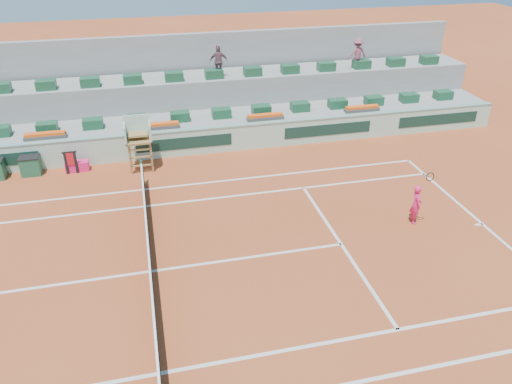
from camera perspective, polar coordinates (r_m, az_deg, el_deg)
ground at (r=16.28m, az=-11.89°, el=-8.88°), size 90.00×90.00×0.00m
seating_tier_lower at (r=25.40m, az=-13.27°, el=7.01°), size 36.00×4.00×1.20m
seating_tier_upper at (r=26.66m, az=-13.54°, el=9.65°), size 36.00×2.40×2.60m
stadium_back_wall at (r=27.92m, az=-13.84°, el=12.45°), size 36.00×0.40×4.40m
player_bag at (r=23.20m, az=-19.75°, el=2.81°), size 0.99×0.44×0.44m
spectator_mid at (r=25.88m, az=-4.27°, el=14.66°), size 0.98×0.53×1.59m
spectator_right at (r=27.93m, az=11.50°, el=15.26°), size 1.09×0.70×1.60m
court_lines at (r=16.28m, az=-11.89°, el=-8.86°), size 23.89×11.09×0.01m
tennis_net at (r=15.97m, az=-12.08°, el=-7.39°), size 0.10×11.97×1.10m
advertising_hoarding at (r=23.35m, az=-13.06°, el=5.12°), size 36.00×0.34×1.26m
umpire_chair at (r=22.07m, az=-13.29°, el=6.24°), size 1.10×0.90×2.40m
seat_row_lower at (r=24.26m, az=-13.42°, el=8.02°), size 32.90×0.60×0.44m
seat_row_upper at (r=25.63m, az=-13.91°, el=12.42°), size 32.90×0.60×0.44m
flower_planters at (r=23.61m, az=-16.99°, el=6.72°), size 26.80×0.36×0.28m
drink_cooler_a at (r=23.55m, az=-24.35°, el=2.81°), size 0.84×0.73×0.84m
towel_rack at (r=22.87m, az=-20.43°, el=3.37°), size 0.59×0.10×1.03m
tennis_player at (r=18.82m, az=17.83°, el=-1.30°), size 0.47×0.87×2.28m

